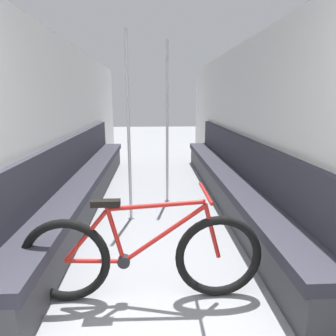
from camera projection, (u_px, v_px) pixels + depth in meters
name	position (u px, v px, depth m)	size (l,w,h in m)	color
wall_left	(60.00, 126.00, 3.87)	(0.10, 9.81, 2.23)	silver
wall_right	(252.00, 125.00, 3.99)	(0.10, 9.81, 2.23)	silver
bench_seat_row_left	(85.00, 181.00, 4.24)	(0.42, 5.38, 0.95)	#3D3D42
bench_seat_row_right	(229.00, 179.00, 4.34)	(0.42, 5.38, 0.95)	#3D3D42
bicycle	(143.00, 256.00, 2.18)	(1.76, 0.46, 0.83)	black
grab_pole_near	(129.00, 132.00, 3.49)	(0.08, 0.08, 2.21)	gray
grab_pole_far	(167.00, 127.00, 4.13)	(0.08, 0.08, 2.21)	gray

